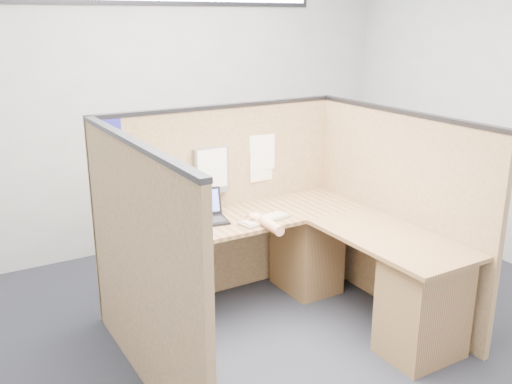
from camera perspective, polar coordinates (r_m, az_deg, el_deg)
floor at (r=4.06m, az=3.60°, el=-15.05°), size 5.00×5.00×0.00m
wall_back at (r=5.49m, az=-9.62°, el=8.91°), size 5.00×0.00×5.00m
cubicle_partitions at (r=4.04m, az=0.39°, el=-3.01°), size 2.06×1.83×1.53m
l_desk at (r=4.17m, az=3.58°, el=-7.98°), size 1.95×1.75×0.73m
laptop at (r=4.20m, az=-5.30°, el=-2.11°), size 0.33×0.34×0.22m
keyboard at (r=4.17m, az=0.88°, el=-2.76°), size 0.42×0.21×0.03m
mouse at (r=4.14m, az=-0.12°, el=-2.76°), size 0.12×0.10×0.05m
hand_forearm at (r=4.03m, az=1.02°, el=-3.10°), size 0.11×0.39×0.08m
blue_poster at (r=4.02m, az=-14.55°, el=5.26°), size 0.19×0.01×0.25m
american_flag at (r=4.08m, az=-12.91°, el=3.17°), size 0.22×0.01×0.38m
file_holder at (r=4.34m, az=-4.51°, el=2.14°), size 0.28×0.05×0.36m
paper_left at (r=4.58m, az=0.55°, el=2.75°), size 0.21×0.01×0.27m
paper_right at (r=4.56m, az=0.60°, el=3.96°), size 0.23×0.02×0.29m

